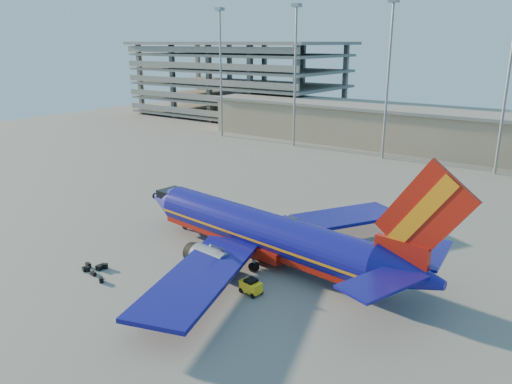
% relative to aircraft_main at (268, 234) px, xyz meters
% --- Properties ---
extents(ground, '(220.00, 220.00, 0.00)m').
position_rel_aircraft_main_xyz_m(ground, '(-4.13, 5.17, -2.80)').
color(ground, slate).
rests_on(ground, ground).
extents(terminal_building, '(122.00, 16.00, 8.50)m').
position_rel_aircraft_main_xyz_m(terminal_building, '(5.87, 63.17, 1.52)').
color(terminal_building, gray).
rests_on(terminal_building, ground).
extents(parking_garage, '(62.00, 32.00, 21.40)m').
position_rel_aircraft_main_xyz_m(parking_garage, '(-66.13, 79.22, 8.93)').
color(parking_garage, slate).
rests_on(parking_garage, ground).
extents(light_mast_row, '(101.60, 1.60, 28.65)m').
position_rel_aircraft_main_xyz_m(light_mast_row, '(0.87, 51.17, 14.76)').
color(light_mast_row, gray).
rests_on(light_mast_row, ground).
extents(aircraft_main, '(38.65, 37.02, 13.10)m').
position_rel_aircraft_main_xyz_m(aircraft_main, '(0.00, 0.00, 0.00)').
color(aircraft_main, navy).
rests_on(aircraft_main, ground).
extents(baggage_tug, '(2.08, 1.43, 1.39)m').
position_rel_aircraft_main_xyz_m(baggage_tug, '(2.89, -6.67, -2.07)').
color(baggage_tug, yellow).
rests_on(baggage_tug, ground).
extents(luggage_pile, '(4.32, 2.63, 0.51)m').
position_rel_aircraft_main_xyz_m(luggage_pile, '(-11.84, -12.02, -2.58)').
color(luggage_pile, black).
rests_on(luggage_pile, ground).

